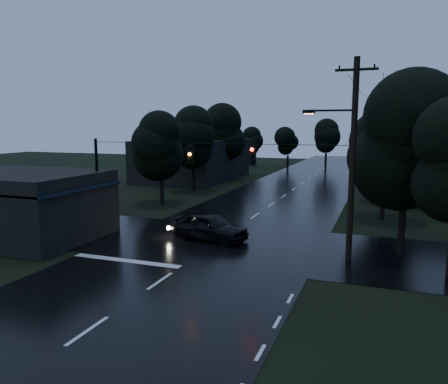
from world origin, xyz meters
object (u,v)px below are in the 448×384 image
Objects in this scene: storefront at (4,203)px; utility_pole_far at (376,160)px; utility_pole_main at (351,157)px; car at (209,226)px.

utility_pole_far is at bearing 41.80° from storefront.
utility_pole_main is 9.30m from car.
storefront reaches higher than car.
utility_pole_far is at bearing -20.01° from car.
utility_pole_main is at bearing -93.00° from utility_pole_far.
storefront is at bearing 114.79° from car.
utility_pole_main is 2.08× the size of car.
car is (12.30, 3.31, -1.20)m from storefront.
utility_pole_far reaches higher than car.
car is at bearing -119.71° from utility_pole_far.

